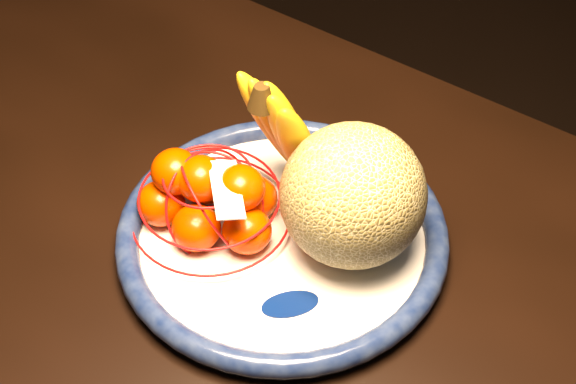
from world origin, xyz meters
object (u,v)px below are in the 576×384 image
Objects in this scene: fruit_bowl at (282,236)px; cantaloupe at (353,196)px; banana_bunch at (288,128)px; dining_table at (127,318)px; mandarin_bag at (210,198)px.

fruit_bowl is 0.10m from cantaloupe.
cantaloupe is 0.10m from banana_bunch.
banana_bunch reaches higher than cantaloupe.
dining_table is at bearing -138.71° from cantaloupe.
fruit_bowl is at bearing 47.04° from dining_table.
cantaloupe is at bearing 26.94° from fruit_bowl.
fruit_bowl is at bearing 19.58° from mandarin_bag.
fruit_bowl is at bearing -43.07° from banana_bunch.
dining_table is 0.19m from fruit_bowl.
cantaloupe reaches higher than mandarin_bag.
dining_table is at bearing -97.42° from banana_bunch.
banana_bunch is at bearing 67.65° from mandarin_bag.
cantaloupe is at bearing 41.30° from dining_table.
mandarin_bag is at bearing 65.79° from dining_table.
mandarin_bag is at bearing -160.42° from fruit_bowl.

